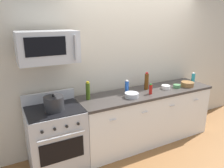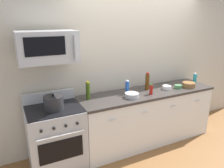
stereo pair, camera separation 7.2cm
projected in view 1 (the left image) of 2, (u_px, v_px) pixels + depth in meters
The scene contains 15 objects.
ground_plane at pixel (145, 139), 3.92m from camera, with size 6.59×6.59×0.00m, color brown.
back_wall at pixel (135, 62), 3.87m from camera, with size 5.49×0.10×2.70m, color beige.
counter_unit at pixel (146, 116), 3.78m from camera, with size 2.40×0.66×0.92m.
range_oven at pixel (56, 138), 3.08m from camera, with size 0.76×0.69×1.07m.
microwave at pixel (48, 47), 2.74m from camera, with size 0.74×0.44×0.40m.
bottle_wine_amber at pixel (146, 81), 3.71m from camera, with size 0.07×0.07×0.30m.
bottle_olive_oil at pixel (88, 91), 3.24m from camera, with size 0.06×0.06×0.28m.
bottle_dish_soap at pixel (193, 78), 4.06m from camera, with size 0.07×0.07×0.21m.
bottle_hot_sauce_red at pixel (151, 89), 3.50m from camera, with size 0.05×0.05×0.17m.
bottle_soda_blue at pixel (127, 87), 3.50m from camera, with size 0.06×0.06×0.23m.
bowl_steel_prep at pixel (132, 95), 3.36m from camera, with size 0.22×0.22×0.07m.
bowl_green_glaze at pixel (177, 86), 3.83m from camera, with size 0.13×0.13×0.06m.
bowl_wooden_salad at pixel (187, 84), 3.89m from camera, with size 0.23×0.23×0.08m.
bowl_white_ceramic at pixel (166, 87), 3.76m from camera, with size 0.15×0.15×0.06m.
stockpot at pixel (54, 103), 2.88m from camera, with size 0.26×0.26×0.22m.
Camera 1 is at (-2.14, -2.77, 2.11)m, focal length 34.75 mm.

